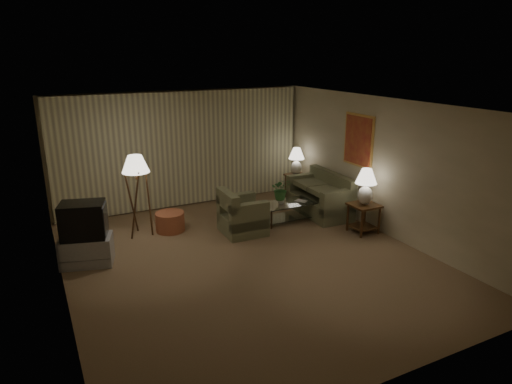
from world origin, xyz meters
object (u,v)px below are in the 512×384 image
armchair (243,216)px  crt_tv (83,220)px  table_lamp_near (366,183)px  side_table_far (296,182)px  coffee_table (287,209)px  ottoman (170,222)px  vase (281,201)px  floor_lamp (138,194)px  side_table_near (364,213)px  table_lamp_far (296,159)px  tv_cabinet (87,251)px  sofa (319,198)px

armchair → crt_tv: bearing=93.6°
table_lamp_near → side_table_far: bearing=90.0°
table_lamp_near → coffee_table: 1.80m
ottoman → vase: vase is taller
armchair → ottoman: 1.50m
side_table_far → ottoman: size_ratio=1.02×
side_table_far → crt_tv: 5.45m
coffee_table → vase: (-0.15, -0.00, 0.21)m
armchair → floor_lamp: floor_lamp is taller
crt_tv → ottoman: crt_tv is taller
side_table_near → table_lamp_far: bearing=90.0°
armchair → side_table_near: size_ratio=1.52×
armchair → side_table_far: armchair is taller
side_table_near → table_lamp_far: table_lamp_far is taller
crt_tv → floor_lamp: floor_lamp is taller
table_lamp_near → crt_tv: size_ratio=0.88×
side_table_near → tv_cabinet: size_ratio=0.62×
coffee_table → ottoman: coffee_table is taller
side_table_near → table_lamp_near: 0.62m
side_table_near → tv_cabinet: (-5.20, 1.01, -0.16)m
table_lamp_far → sofa: bearing=-96.8°
side_table_near → side_table_far: bearing=90.0°
table_lamp_near → vase: size_ratio=5.03×
tv_cabinet → floor_lamp: (1.13, 0.89, 0.61)m
side_table_near → floor_lamp: size_ratio=0.37×
tv_cabinet → floor_lamp: floor_lamp is taller
side_table_near → ottoman: side_table_near is taller
table_lamp_near → floor_lamp: size_ratio=0.45×
side_table_near → vase: bearing=134.0°
armchair → side_table_near: 2.44m
coffee_table → tv_cabinet: size_ratio=1.20×
tv_cabinet → crt_tv: 0.56m
coffee_table → crt_tv: crt_tv is taller
side_table_near → coffee_table: side_table_near is taller
side_table_far → coffee_table: side_table_far is taller
side_table_far → table_lamp_far: 0.60m
side_table_near → ottoman: bearing=152.0°
side_table_far → crt_tv: crt_tv is taller
coffee_table → crt_tv: (-4.14, -0.24, 0.53)m
coffee_table → tv_cabinet: 4.15m
floor_lamp → coffee_table: bearing=-12.2°
coffee_table → crt_tv: bearing=-176.7°
side_table_near → side_table_far: size_ratio=1.00×
coffee_table → ottoman: bearing=166.0°
tv_cabinet → ottoman: size_ratio=1.65×
side_table_far → vase: bearing=-131.8°
coffee_table → vase: size_ratio=7.98×
sofa → table_lamp_near: table_lamp_near is taller
tv_cabinet → table_lamp_near: bearing=5.2°
sofa → table_lamp_far: (0.15, 1.25, 0.63)m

